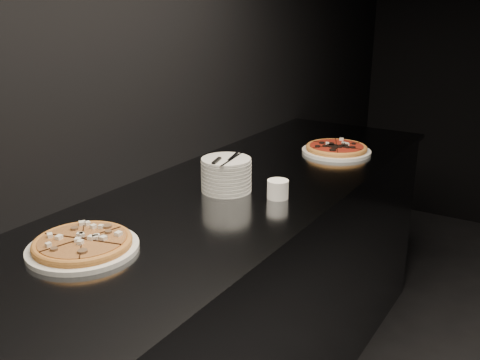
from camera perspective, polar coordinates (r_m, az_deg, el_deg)
The scene contains 7 objects.
wall_left at distance 2.08m, azimuth -9.20°, elevation 13.58°, with size 0.02×5.00×2.80m, color black.
counter at distance 2.16m, azimuth -0.29°, elevation -12.41°, with size 0.74×2.44×0.92m.
pizza_mushroom at distance 1.54m, azimuth -16.43°, elevation -6.59°, with size 0.33×0.33×0.04m.
pizza_tomato at distance 2.45m, azimuth 10.24°, elevation 3.30°, with size 0.31×0.31×0.04m.
plate_stack at distance 1.92m, azimuth -1.48°, elevation 0.58°, with size 0.18×0.18×0.12m.
cutlery at distance 1.89m, azimuth -1.54°, elevation 2.25°, with size 0.06×0.19×0.01m.
ramekin at distance 1.86m, azimuth 4.05°, elevation -0.93°, with size 0.07×0.07×0.07m.
Camera 1 is at (-1.13, -1.56, 1.57)m, focal length 40.00 mm.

